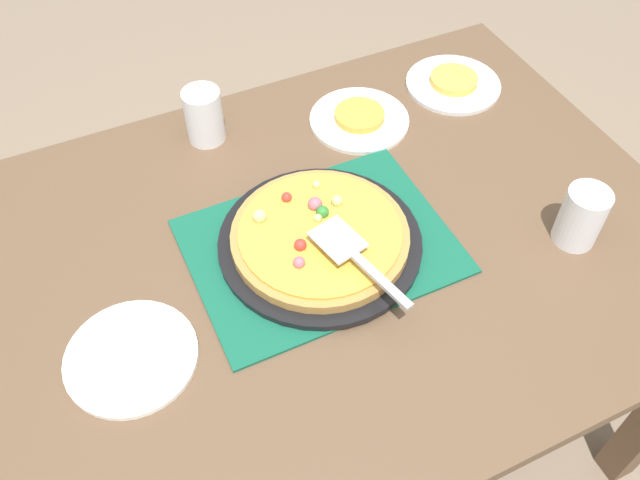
% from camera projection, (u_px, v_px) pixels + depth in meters
% --- Properties ---
extents(ground_plane, '(8.00, 8.00, 0.00)m').
position_uv_depth(ground_plane, '(320.00, 420.00, 1.83)').
color(ground_plane, '#84705B').
extents(dining_table, '(1.40, 1.00, 0.75)m').
position_uv_depth(dining_table, '(320.00, 281.00, 1.34)').
color(dining_table, brown).
rests_on(dining_table, ground_plane).
extents(placemat, '(0.48, 0.36, 0.01)m').
position_uv_depth(placemat, '(320.00, 246.00, 1.25)').
color(placemat, '#145B42').
rests_on(placemat, dining_table).
extents(pizza_pan, '(0.38, 0.38, 0.01)m').
position_uv_depth(pizza_pan, '(320.00, 242.00, 1.25)').
color(pizza_pan, black).
rests_on(pizza_pan, placemat).
extents(pizza, '(0.33, 0.33, 0.05)m').
position_uv_depth(pizza, '(319.00, 235.00, 1.23)').
color(pizza, '#B78442').
rests_on(pizza, pizza_pan).
extents(plate_near_left, '(0.22, 0.22, 0.01)m').
position_uv_depth(plate_near_left, '(359.00, 120.00, 1.48)').
color(plate_near_left, white).
rests_on(plate_near_left, dining_table).
extents(plate_far_right, '(0.22, 0.22, 0.01)m').
position_uv_depth(plate_far_right, '(453.00, 84.00, 1.56)').
color(plate_far_right, white).
rests_on(plate_far_right, dining_table).
extents(plate_side, '(0.22, 0.22, 0.01)m').
position_uv_depth(plate_side, '(131.00, 357.00, 1.10)').
color(plate_side, white).
rests_on(plate_side, dining_table).
extents(served_slice_left, '(0.11, 0.11, 0.02)m').
position_uv_depth(served_slice_left, '(360.00, 115.00, 1.47)').
color(served_slice_left, gold).
rests_on(served_slice_left, plate_near_left).
extents(served_slice_right, '(0.11, 0.11, 0.02)m').
position_uv_depth(served_slice_right, '(454.00, 80.00, 1.55)').
color(served_slice_right, '#EAB747').
rests_on(served_slice_right, plate_far_right).
extents(cup_near, '(0.08, 0.08, 0.12)m').
position_uv_depth(cup_near, '(204.00, 116.00, 1.41)').
color(cup_near, white).
rests_on(cup_near, dining_table).
extents(cup_far, '(0.08, 0.08, 0.12)m').
position_uv_depth(cup_far, '(581.00, 217.00, 1.22)').
color(cup_far, white).
rests_on(cup_far, dining_table).
extents(pizza_server, '(0.10, 0.23, 0.01)m').
position_uv_depth(pizza_server, '(355.00, 256.00, 1.15)').
color(pizza_server, silver).
rests_on(pizza_server, pizza).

